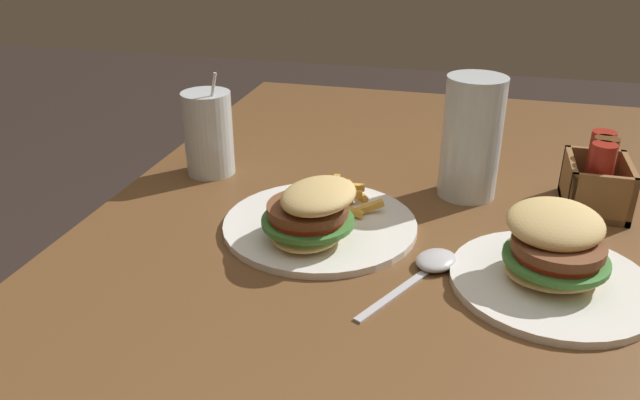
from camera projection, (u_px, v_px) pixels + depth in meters
dining_table at (462, 370)px, 0.76m from camera, size 1.68×1.08×0.71m
meal_plate_near at (317, 217)px, 0.83m from camera, size 0.27×0.27×0.09m
beer_glass at (471, 141)px, 0.93m from camera, size 0.09×0.09×0.18m
juice_glass at (209, 137)px, 1.02m from camera, size 0.08×0.08×0.17m
spoon at (433, 263)px, 0.77m from camera, size 0.18×0.11×0.02m
meal_plate_far at (554, 260)px, 0.72m from camera, size 0.24×0.24×0.10m
condiment_caddy at (597, 180)px, 0.90m from camera, size 0.12×0.09×0.11m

